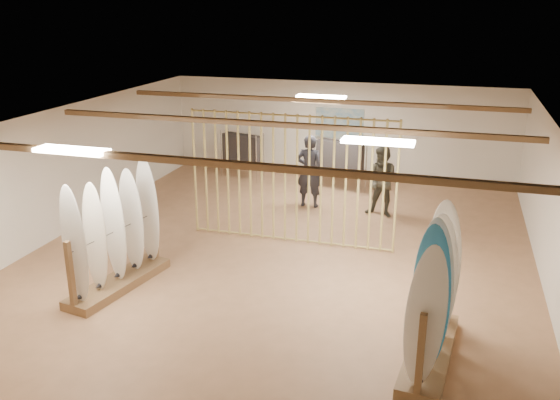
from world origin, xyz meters
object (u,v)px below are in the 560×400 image
(rack_right, at_px, (433,313))
(shopper_a, at_px, (310,166))
(rack_left, at_px, (116,250))
(shopper_b, at_px, (383,177))
(clothing_rack_a, at_px, (242,148))
(clothing_rack_b, at_px, (340,157))

(rack_right, xyz_separation_m, shopper_a, (-3.33, 6.11, 0.31))
(rack_left, xyz_separation_m, shopper_a, (2.22, 5.39, 0.31))
(shopper_b, bearing_deg, rack_left, -116.48)
(clothing_rack_a, xyz_separation_m, clothing_rack_b, (2.97, -0.39, 0.06))
(clothing_rack_a, height_order, shopper_b, shopper_b)
(clothing_rack_a, relative_size, clothing_rack_b, 0.94)
(clothing_rack_a, height_order, clothing_rack_b, clothing_rack_b)
(rack_right, bearing_deg, shopper_b, 108.96)
(rack_left, relative_size, shopper_a, 1.12)
(rack_right, distance_m, shopper_b, 6.09)
(rack_left, bearing_deg, clothing_rack_b, 78.74)
(rack_right, height_order, shopper_b, rack_right)
(rack_left, relative_size, clothing_rack_b, 1.58)
(rack_right, relative_size, shopper_a, 1.11)
(clothing_rack_b, bearing_deg, rack_left, -97.80)
(rack_right, height_order, shopper_a, rack_right)
(clothing_rack_b, distance_m, shopper_a, 1.59)
(clothing_rack_b, height_order, shopper_b, shopper_b)
(shopper_a, bearing_deg, clothing_rack_b, -107.08)
(shopper_a, bearing_deg, clothing_rack_a, -36.99)
(clothing_rack_a, relative_size, shopper_a, 0.66)
(rack_left, xyz_separation_m, clothing_rack_b, (2.69, 6.90, 0.23))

